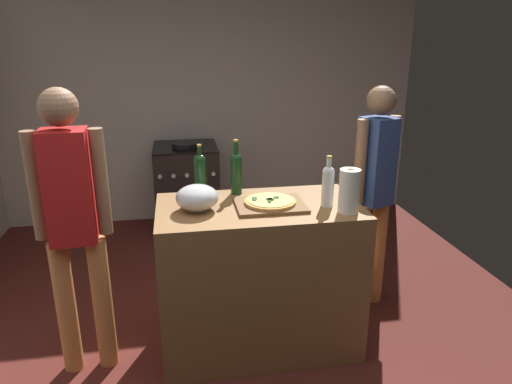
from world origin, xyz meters
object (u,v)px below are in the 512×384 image
at_px(mixing_bowl, 197,198).
at_px(wine_bottle_dark, 328,184).
at_px(person_in_stripes, 73,217).
at_px(stove, 187,188).
at_px(wine_bottle_clear, 236,171).
at_px(pizza, 270,201).
at_px(paper_towel_roll, 349,191).
at_px(wine_bottle_green, 200,173).
at_px(person_in_red, 374,187).

bearing_deg(mixing_bowl, wine_bottle_dark, -4.47).
xyz_separation_m(wine_bottle_dark, person_in_stripes, (-1.42, 0.02, -0.12)).
relative_size(mixing_bowl, stove, 0.27).
bearing_deg(mixing_bowl, wine_bottle_clear, 45.10).
xyz_separation_m(wine_bottle_clear, person_in_stripes, (-0.93, -0.30, -0.13)).
height_order(pizza, mixing_bowl, mixing_bowl).
bearing_deg(mixing_bowl, paper_towel_roll, -11.78).
distance_m(mixing_bowl, wine_bottle_clear, 0.37).
relative_size(wine_bottle_dark, stove, 0.33).
bearing_deg(mixing_bowl, pizza, -1.20).
relative_size(mixing_bowl, person_in_stripes, 0.15).
height_order(paper_towel_roll, wine_bottle_dark, wine_bottle_dark).
xyz_separation_m(mixing_bowl, stove, (-0.02, 1.99, -0.57)).
relative_size(wine_bottle_green, person_in_stripes, 0.20).
height_order(wine_bottle_dark, person_in_red, person_in_red).
xyz_separation_m(wine_bottle_green, stove, (-0.06, 1.74, -0.64)).
height_order(mixing_bowl, wine_bottle_green, wine_bottle_green).
bearing_deg(wine_bottle_clear, paper_towel_roll, -36.85).
height_order(paper_towel_roll, wine_bottle_clear, wine_bottle_clear).
relative_size(pizza, mixing_bowl, 1.24).
distance_m(pizza, person_in_red, 0.87).
height_order(person_in_stripes, person_in_red, person_in_stripes).
bearing_deg(wine_bottle_green, person_in_stripes, -158.03).
bearing_deg(paper_towel_roll, person_in_red, 53.37).
height_order(wine_bottle_clear, wine_bottle_dark, wine_bottle_clear).
height_order(mixing_bowl, stove, mixing_bowl).
xyz_separation_m(wine_bottle_green, person_in_red, (1.18, 0.10, -0.19)).
relative_size(wine_bottle_dark, person_in_stripes, 0.18).
xyz_separation_m(pizza, person_in_stripes, (-1.09, -0.03, -0.02)).
relative_size(paper_towel_roll, wine_bottle_dark, 0.84).
height_order(pizza, stove, pizza).
bearing_deg(person_in_stripes, mixing_bowl, 3.23).
distance_m(pizza, wine_bottle_clear, 0.33).
distance_m(pizza, wine_bottle_green, 0.48).
bearing_deg(wine_bottle_clear, wine_bottle_green, -176.88).
height_order(pizza, wine_bottle_clear, wine_bottle_clear).
relative_size(mixing_bowl, paper_towel_roll, 0.96).
xyz_separation_m(pizza, mixing_bowl, (-0.42, 0.01, 0.04)).
distance_m(wine_bottle_green, wine_bottle_dark, 0.78).
xyz_separation_m(wine_bottle_green, wine_bottle_dark, (0.71, -0.30, -0.01)).
xyz_separation_m(mixing_bowl, person_in_stripes, (-0.67, -0.04, -0.06)).
xyz_separation_m(wine_bottle_dark, person_in_red, (0.47, 0.40, -0.17)).
height_order(mixing_bowl, person_in_stripes, person_in_stripes).
bearing_deg(pizza, wine_bottle_clear, 121.31).
bearing_deg(wine_bottle_clear, person_in_red, 4.93).
xyz_separation_m(pizza, wine_bottle_clear, (-0.16, 0.27, 0.12)).
relative_size(paper_towel_roll, stove, 0.28).
distance_m(mixing_bowl, person_in_stripes, 0.67).
bearing_deg(wine_bottle_dark, wine_bottle_green, 156.90).
bearing_deg(wine_bottle_green, wine_bottle_dark, -23.10).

